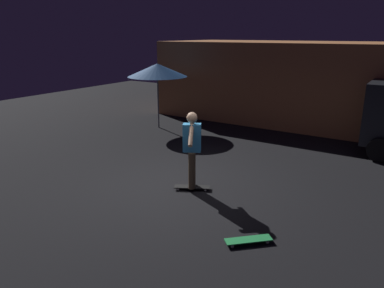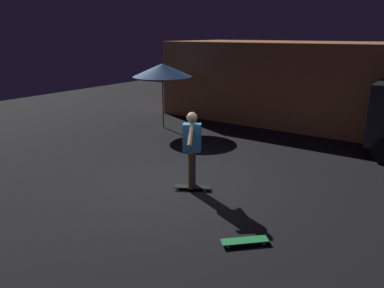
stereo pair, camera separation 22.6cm
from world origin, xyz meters
name	(u,v)px [view 2 (the right image)]	position (x,y,z in m)	size (l,w,h in m)	color
ground_plane	(179,187)	(0.00, 0.00, 0.00)	(28.00, 28.00, 0.00)	black
low_building	(337,84)	(1.26, 8.17, 1.50)	(12.96, 4.37, 3.00)	#C67A47
patio_umbrella	(162,70)	(-3.74, 4.09, 2.07)	(2.10, 2.10, 2.30)	slate
skateboard_ridden	(192,187)	(0.30, 0.08, 0.06)	(0.78, 0.54, 0.07)	black
skateboard_spare	(245,241)	(2.25, -1.23, 0.06)	(0.70, 0.69, 0.07)	green
skater	(192,145)	(0.30, 0.08, 1.04)	(0.54, 0.91, 1.67)	brown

